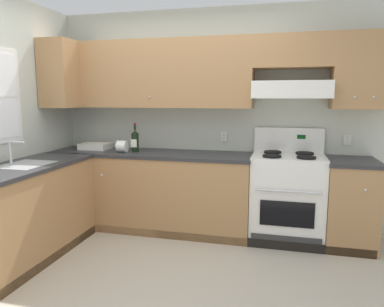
# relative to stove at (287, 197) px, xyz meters

# --- Properties ---
(ground_plane) EXTENTS (7.04, 7.04, 0.00)m
(ground_plane) POSITION_rel_stove_xyz_m (-1.18, -1.25, -0.48)
(ground_plane) COLOR #B2AA99
(wall_back) EXTENTS (4.68, 0.57, 2.55)m
(wall_back) POSITION_rel_stove_xyz_m (-0.79, 0.27, 1.00)
(wall_back) COLOR beige
(wall_back) RESTS_ON ground_plane
(counter_back_run) EXTENTS (3.60, 0.65, 0.91)m
(counter_back_run) POSITION_rel_stove_xyz_m (-1.17, -0.01, -0.03)
(counter_back_run) COLOR #A87A4C
(counter_back_run) RESTS_ON ground_plane
(counter_left_run) EXTENTS (0.63, 1.91, 1.13)m
(counter_left_run) POSITION_rel_stove_xyz_m (-2.42, -1.25, -0.02)
(counter_left_run) COLOR #A87A4C
(counter_left_run) RESTS_ON ground_plane
(stove) EXTENTS (0.76, 0.62, 1.20)m
(stove) POSITION_rel_stove_xyz_m (0.00, 0.00, 0.00)
(stove) COLOR white
(stove) RESTS_ON ground_plane
(wine_bottle) EXTENTS (0.08, 0.08, 0.33)m
(wine_bottle) POSITION_rel_stove_xyz_m (-1.74, -0.01, 0.56)
(wine_bottle) COLOR black
(wine_bottle) RESTS_ON counter_back_run
(bowl) EXTENTS (0.34, 0.26, 0.07)m
(bowl) POSITION_rel_stove_xyz_m (-2.29, 0.06, 0.46)
(bowl) COLOR white
(bowl) RESTS_ON counter_back_run
(paper_towel_roll) EXTENTS (0.12, 0.13, 0.13)m
(paper_towel_roll) POSITION_rel_stove_xyz_m (-1.87, -0.08, 0.50)
(paper_towel_roll) COLOR white
(paper_towel_roll) RESTS_ON counter_back_run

